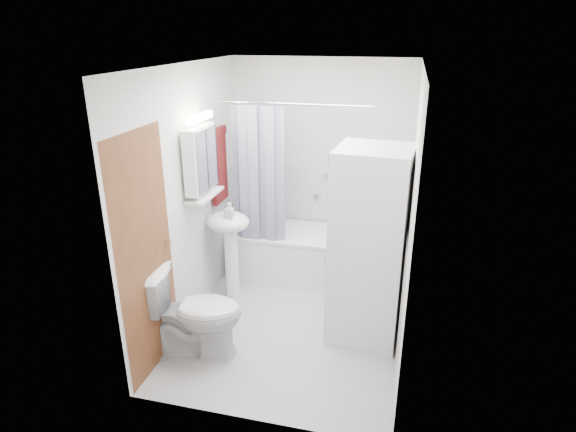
% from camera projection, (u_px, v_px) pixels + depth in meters
% --- Properties ---
extents(floor, '(2.60, 2.60, 0.00)m').
position_uv_depth(floor, '(293.00, 322.00, 4.69)').
color(floor, '#B5B5B9').
rests_on(floor, ground).
extents(room_walls, '(2.60, 2.60, 2.60)m').
position_uv_depth(room_walls, '(294.00, 175.00, 4.15)').
color(room_walls, silver).
rests_on(room_walls, ground).
extents(wainscot, '(1.98, 2.58, 2.58)m').
position_uv_depth(wainscot, '(300.00, 254.00, 4.74)').
color(wainscot, white).
rests_on(wainscot, ground).
extents(door, '(0.05, 2.00, 2.00)m').
position_uv_depth(door, '(169.00, 241.00, 4.04)').
color(door, brown).
rests_on(door, ground).
extents(bathtub, '(1.46, 0.69, 0.56)m').
position_uv_depth(bathtub, '(305.00, 253.00, 5.43)').
color(bathtub, white).
rests_on(bathtub, ground).
extents(tub_spout, '(0.04, 0.12, 0.04)m').
position_uv_depth(tub_spout, '(329.00, 197.00, 5.48)').
color(tub_spout, silver).
rests_on(tub_spout, room_walls).
extents(curtain_rod, '(1.64, 0.02, 0.02)m').
position_uv_depth(curtain_rod, '(301.00, 104.00, 4.56)').
color(curtain_rod, silver).
rests_on(curtain_rod, room_walls).
extents(shower_curtain, '(0.55, 0.02, 1.45)m').
position_uv_depth(shower_curtain, '(258.00, 177.00, 4.93)').
color(shower_curtain, '#141649').
rests_on(shower_curtain, curtain_rod).
extents(sink, '(0.44, 0.37, 1.04)m').
position_uv_depth(sink, '(229.00, 235.00, 4.90)').
color(sink, white).
rests_on(sink, ground).
extents(medicine_cabinet, '(0.13, 0.50, 0.71)m').
position_uv_depth(medicine_cabinet, '(201.00, 157.00, 4.42)').
color(medicine_cabinet, white).
rests_on(medicine_cabinet, room_walls).
extents(shelf, '(0.18, 0.54, 0.02)m').
position_uv_depth(shelf, '(205.00, 195.00, 4.54)').
color(shelf, silver).
rests_on(shelf, room_walls).
extents(shower_caddy, '(0.22, 0.06, 0.02)m').
position_uv_depth(shower_caddy, '(334.00, 175.00, 5.36)').
color(shower_caddy, silver).
rests_on(shower_caddy, room_walls).
extents(towel, '(0.07, 0.33, 0.79)m').
position_uv_depth(towel, '(219.00, 164.00, 4.95)').
color(towel, '#521113').
rests_on(towel, room_walls).
extents(washer_dryer, '(0.69, 0.68, 1.77)m').
position_uv_depth(washer_dryer, '(369.00, 246.00, 4.22)').
color(washer_dryer, white).
rests_on(washer_dryer, ground).
extents(toilet, '(0.90, 0.62, 0.81)m').
position_uv_depth(toilet, '(194.00, 312.00, 4.11)').
color(toilet, white).
rests_on(toilet, ground).
extents(soap_pump, '(0.08, 0.17, 0.08)m').
position_uv_depth(soap_pump, '(230.00, 216.00, 4.73)').
color(soap_pump, gray).
rests_on(soap_pump, sink).
extents(shelf_bottle, '(0.07, 0.18, 0.07)m').
position_uv_depth(shelf_bottle, '(198.00, 195.00, 4.39)').
color(shelf_bottle, gray).
rests_on(shelf_bottle, shelf).
extents(shelf_cup, '(0.10, 0.09, 0.10)m').
position_uv_depth(shelf_cup, '(209.00, 185.00, 4.63)').
color(shelf_cup, gray).
rests_on(shelf_cup, shelf).
extents(shampoo_a, '(0.13, 0.17, 0.13)m').
position_uv_depth(shampoo_a, '(351.00, 169.00, 5.29)').
color(shampoo_a, gray).
rests_on(shampoo_a, shower_caddy).
extents(shampoo_b, '(0.08, 0.21, 0.08)m').
position_uv_depth(shampoo_b, '(361.00, 172.00, 5.27)').
color(shampoo_b, '#255596').
rests_on(shampoo_b, shower_caddy).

